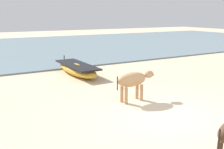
{
  "coord_description": "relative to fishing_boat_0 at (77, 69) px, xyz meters",
  "views": [
    {
      "loc": [
        -4.84,
        -5.35,
        2.88
      ],
      "look_at": [
        0.01,
        3.16,
        0.6
      ],
      "focal_mm": 41.79,
      "sensor_mm": 36.0,
      "label": 1
    }
  ],
  "objects": [
    {
      "name": "ground",
      "position": [
        0.19,
        -6.26,
        -0.28
      ],
      "size": [
        80.0,
        80.0,
        0.0
      ],
      "primitive_type": "plane",
      "color": "beige"
    },
    {
      "name": "cow_second_adult_tan",
      "position": [
        0.12,
        -4.66,
        0.44
      ],
      "size": [
        1.55,
        0.52,
        1.0
      ],
      "rotation": [
        0.0,
        0.0,
        0.06
      ],
      "color": "tan",
      "rests_on": "ground"
    },
    {
      "name": "fishing_boat_0",
      "position": [
        0.0,
        0.0,
        0.0
      ],
      "size": [
        1.12,
        3.76,
        0.71
      ],
      "rotation": [
        0.0,
        0.0,
        1.59
      ],
      "color": "gold",
      "rests_on": "ground"
    },
    {
      "name": "sea_water",
      "position": [
        0.19,
        11.42,
        -0.24
      ],
      "size": [
        60.0,
        20.0,
        0.08
      ],
      "primitive_type": "cube",
      "color": "slate",
      "rests_on": "ground"
    }
  ]
}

